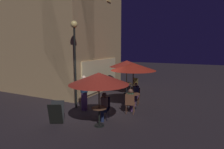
% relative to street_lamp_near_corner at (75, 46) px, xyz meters
% --- Properties ---
extents(ground_plane, '(60.00, 60.00, 0.00)m').
position_rel_street_lamp_near_corner_xyz_m(ground_plane, '(-0.33, -0.96, -3.19)').
color(ground_plane, '#2B2327').
extents(cafe_building, '(6.43, 6.99, 9.08)m').
position_rel_street_lamp_near_corner_xyz_m(cafe_building, '(2.70, 2.80, 1.34)').
color(cafe_building, tan).
rests_on(cafe_building, ground).
extents(street_lamp_near_corner, '(0.35, 0.35, 4.44)m').
position_rel_street_lamp_near_corner_xyz_m(street_lamp_near_corner, '(0.00, 0.00, 0.00)').
color(street_lamp_near_corner, black).
rests_on(street_lamp_near_corner, ground).
extents(menu_sandwich_board, '(0.83, 0.79, 0.89)m').
position_rel_street_lamp_near_corner_xyz_m(menu_sandwich_board, '(-2.06, -0.54, -2.73)').
color(menu_sandwich_board, '#232425').
rests_on(menu_sandwich_board, ground).
extents(cafe_table_0, '(0.71, 0.71, 0.79)m').
position_rel_street_lamp_near_corner_xyz_m(cafe_table_0, '(1.16, -2.71, -2.63)').
color(cafe_table_0, black).
rests_on(cafe_table_0, ground).
extents(cafe_table_1, '(0.61, 0.61, 0.76)m').
position_rel_street_lamp_near_corner_xyz_m(cafe_table_1, '(-1.50, -2.25, -2.69)').
color(cafe_table_1, black).
rests_on(cafe_table_1, ground).
extents(cafe_table_2, '(0.71, 0.71, 0.73)m').
position_rel_street_lamp_near_corner_xyz_m(cafe_table_2, '(3.97, -1.24, -2.67)').
color(cafe_table_2, black).
rests_on(cafe_table_2, ground).
extents(patio_umbrella_0, '(2.27, 2.27, 2.37)m').
position_rel_street_lamp_near_corner_xyz_m(patio_umbrella_0, '(1.16, -2.71, -1.03)').
color(patio_umbrella_0, black).
rests_on(patio_umbrella_0, ground).
extents(patio_umbrella_1, '(2.37, 2.37, 2.18)m').
position_rel_street_lamp_near_corner_xyz_m(patio_umbrella_1, '(-1.50, -2.25, -1.25)').
color(patio_umbrella_1, black).
rests_on(patio_umbrella_1, ground).
extents(patio_umbrella_2, '(2.31, 2.31, 2.26)m').
position_rel_street_lamp_near_corner_xyz_m(patio_umbrella_2, '(3.97, -1.24, -1.15)').
color(patio_umbrella_2, black).
rests_on(patio_umbrella_2, ground).
extents(cafe_chair_0, '(0.44, 0.44, 0.92)m').
position_rel_street_lamp_near_corner_xyz_m(cafe_chair_0, '(1.96, -2.61, -2.64)').
color(cafe_chair_0, '#582E14').
rests_on(cafe_chair_0, ground).
extents(cafe_chair_1, '(0.51, 0.51, 0.98)m').
position_rel_street_lamp_near_corner_xyz_m(cafe_chair_1, '(0.33, -2.88, -2.61)').
color(cafe_chair_1, brown).
rests_on(cafe_chair_1, ground).
extents(cafe_chair_2, '(0.51, 0.51, 0.98)m').
position_rel_street_lamp_near_corner_xyz_m(cafe_chair_2, '(-0.68, -2.07, -2.61)').
color(cafe_chair_2, black).
rests_on(cafe_chair_2, ground).
extents(cafe_chair_3, '(0.52, 0.52, 0.98)m').
position_rel_street_lamp_near_corner_xyz_m(cafe_chair_3, '(4.75, -1.57, -2.60)').
color(cafe_chair_3, brown).
rests_on(cafe_chair_3, ground).
extents(patron_seated_0, '(0.54, 0.39, 1.22)m').
position_rel_street_lamp_near_corner_xyz_m(patron_seated_0, '(1.82, -2.63, -2.50)').
color(patron_seated_0, '#5B385E').
rests_on(patron_seated_0, ground).
extents(patron_seated_1, '(0.52, 0.38, 1.21)m').
position_rel_street_lamp_near_corner_xyz_m(patron_seated_1, '(0.49, -2.85, -2.51)').
color(patron_seated_1, '#593465').
rests_on(patron_seated_1, ground).
extents(patron_seated_2, '(0.53, 0.41, 1.21)m').
position_rel_street_lamp_near_corner_xyz_m(patron_seated_2, '(-0.83, -2.10, -2.51)').
color(patron_seated_2, '#1D284C').
rests_on(patron_seated_2, ground).
extents(patron_standing_3, '(0.36, 0.36, 1.75)m').
position_rel_street_lamp_near_corner_xyz_m(patron_standing_3, '(-0.13, -0.60, -2.31)').
color(patron_standing_3, '#603D6F').
rests_on(patron_standing_3, ground).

